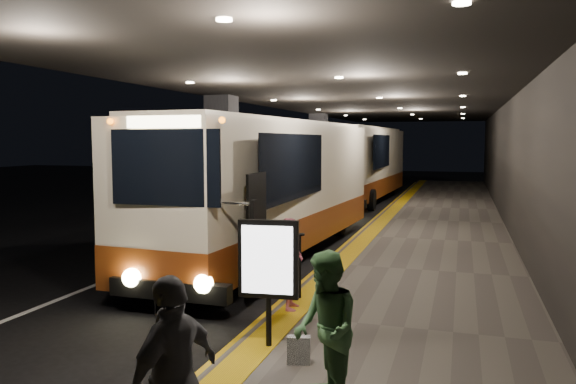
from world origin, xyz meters
The scene contains 16 objects.
ground centered at (0.00, 0.00, 0.00)m, with size 90.00×90.00×0.00m, color black.
lane_line_white centered at (-1.80, 5.00, 0.01)m, with size 0.12×50.00×0.01m, color silver.
kerb_stripe_yellow centered at (2.35, 5.00, 0.01)m, with size 0.18×50.00×0.01m, color gold.
sidewalk centered at (4.75, 5.00, 0.07)m, with size 4.50×50.00×0.15m, color #514C44.
tactile_strip centered at (2.85, 5.00, 0.16)m, with size 0.50×50.00×0.01m, color gold.
terminal_wall centered at (7.00, 5.00, 3.00)m, with size 0.10×50.00×6.00m, color black.
support_columns centered at (-1.50, 4.00, 2.20)m, with size 0.80×24.80×4.40m.
canopy centered at (2.50, 5.00, 4.60)m, with size 9.00×50.00×0.40m, color black.
coach_main centered at (0.81, 1.97, 1.66)m, with size 3.02×11.23×3.47m.
coach_second centered at (0.78, 15.90, 1.72)m, with size 2.86×11.50×3.58m.
passenger_boarding centered at (2.80, -2.78, 0.94)m, with size 0.58×0.38×1.59m, color #B9566B.
passenger_waiting_green centered at (4.18, -6.03, 1.01)m, with size 0.83×0.51×1.71m, color #39673A.
passenger_waiting_grey centered at (3.26, -7.73, 1.04)m, with size 1.05×0.54×1.79m, color #4B4C50.
bag_polka centered at (3.58, -5.02, 0.33)m, with size 0.30×0.13×0.37m, color black.
info_sign centered at (3.00, -4.56, 1.37)m, with size 0.86×0.21×1.80m.
stanchion_post centered at (2.75, -2.10, 0.75)m, with size 0.05×0.05×1.19m, color black.
Camera 1 is at (5.55, -11.82, 3.06)m, focal length 35.00 mm.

